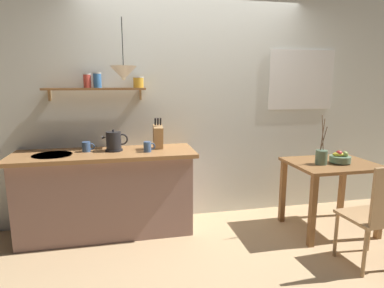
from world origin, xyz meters
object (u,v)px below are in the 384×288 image
Objects in this scene: twig_vase at (321,157)px; coffee_mug_spare at (148,147)px; dining_table at (331,175)px; coffee_mug_by_sink at (87,147)px; knife_block at (158,136)px; pendant_lamp at (124,73)px; fruit_bowl at (340,158)px; dining_chair_near at (379,212)px; electric_kettle at (114,141)px.

coffee_mug_spare is at bearing 168.21° from twig_vase.
coffee_mug_by_sink is at bearing 169.63° from dining_table.
knife_block reaches higher than coffee_mug_spare.
pendant_lamp is at bearing 170.70° from twig_vase.
twig_vase is (-0.16, -0.05, 0.22)m from dining_table.
dining_table is 0.21m from fruit_bowl.
fruit_bowl is 0.42× the size of twig_vase.
twig_vase reaches higher than dining_table.
pendant_lamp is at bearing 153.60° from dining_chair_near.
knife_block is 0.74m from coffee_mug_by_sink.
pendant_lamp is (-2.12, 0.28, 1.06)m from dining_table.
twig_vase is at bearing -164.42° from dining_table.
twig_vase is 1.79m from coffee_mug_spare.
coffee_mug_spare is at bearing 11.75° from pendant_lamp.
pendant_lamp reaches higher than twig_vase.
knife_block is at bearing 145.22° from dining_chair_near.
dining_table is 2.59m from coffee_mug_by_sink.
fruit_bowl is 0.22m from twig_vase.
dining_table is 7.20× the size of coffee_mug_spare.
twig_vase is at bearing 97.92° from dining_chair_near.
fruit_bowl is (0.06, -0.05, 0.19)m from dining_table.
twig_vase is at bearing -12.13° from coffee_mug_by_sink.
twig_vase is at bearing -17.00° from knife_block.
coffee_mug_spare is (-1.75, 0.37, 0.11)m from twig_vase.
pendant_lamp is at bearing -24.98° from coffee_mug_by_sink.
pendant_lamp is (0.40, -0.19, 0.74)m from coffee_mug_by_sink.
dining_table is at bearing 15.58° from twig_vase.
dining_table is 2.39m from pendant_lamp.
electric_kettle is (-2.08, 0.49, 0.15)m from twig_vase.
coffee_mug_spare is 0.77m from pendant_lamp.
coffee_mug_spare reaches higher than fruit_bowl.
knife_block is 0.58× the size of pendant_lamp.
coffee_mug_spare is (-1.91, 0.32, 0.32)m from dining_table.
electric_kettle is 0.46m from knife_block.
dining_chair_near is 2.77m from coffee_mug_by_sink.
twig_vase is 4.03× the size of coffee_mug_by_sink.
twig_vase reaches higher than dining_chair_near.
coffee_mug_spare is at bearing -132.25° from knife_block.
fruit_bowl is at bearing -10.65° from coffee_mug_spare.
twig_vase is 1.71m from knife_block.
fruit_bowl is 1.93m from knife_block.
dining_table is at bearing 84.94° from dining_chair_near.
dining_chair_near is at bearing -99.89° from fruit_bowl.
twig_vase is at bearing 178.70° from fruit_bowl.
coffee_mug_spare is at bearing -19.83° from electric_kettle.
twig_vase is 4.21× the size of coffee_mug_spare.
pendant_lamp is (0.12, -0.17, 0.69)m from electric_kettle.
coffee_mug_by_sink is at bearing 175.62° from electric_kettle.
dining_chair_near is at bearing -29.99° from coffee_mug_spare.
knife_block is 2.63× the size of coffee_mug_by_sink.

